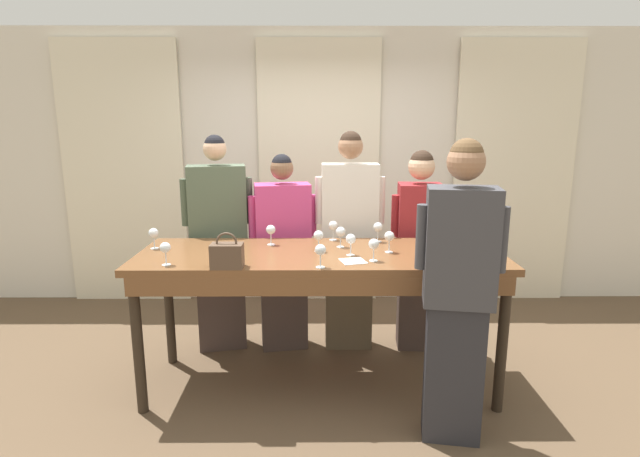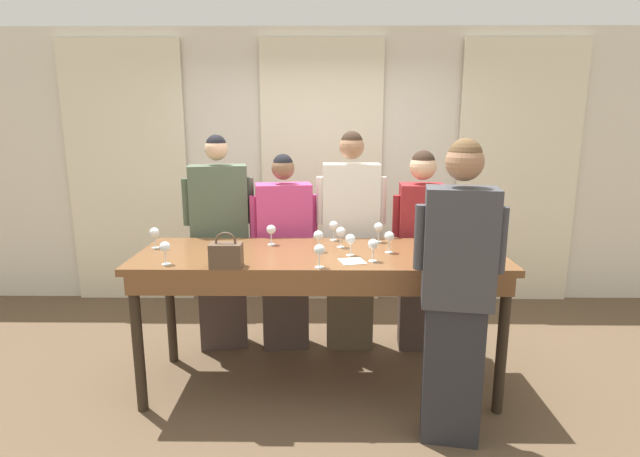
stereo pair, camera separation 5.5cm
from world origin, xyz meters
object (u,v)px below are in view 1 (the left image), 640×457
object	(u,v)px
wine_glass_back_left	(333,226)
guest_olive_jacket	(219,244)
wine_bottle	(455,235)
wine_glass_front_left	(165,248)
wine_glass_front_right	(319,236)
wine_glass_center_left	(374,245)
wine_glass_back_right	(320,251)
guest_pink_top	(283,253)
wine_glass_near_host	(389,237)
guest_cream_sweater	(349,240)
wine_glass_front_mid	(351,240)
guest_striped_shirt	(418,249)
wine_glass_center_mid	(378,228)
handbag	(227,255)
wine_glass_back_mid	(341,232)
host_pouring	(458,291)
wine_glass_by_bottle	(271,230)
tasting_bar	(320,267)
wine_glass_center_right	(154,234)

from	to	relation	value
wine_glass_back_left	guest_olive_jacket	world-z (taller)	guest_olive_jacket
wine_bottle	wine_glass_front_left	world-z (taller)	wine_bottle
wine_glass_front_right	wine_glass_center_left	xyz separation A→B (m)	(0.36, -0.24, -0.00)
guest_olive_jacket	wine_glass_center_left	bearing A→B (deg)	-36.16
wine_glass_back_right	guest_pink_top	xyz separation A→B (m)	(-0.30, 1.00, -0.29)
wine_glass_center_left	wine_glass_near_host	world-z (taller)	same
wine_glass_back_right	guest_cream_sweater	size ratio (longest dim) A/B	0.08
wine_glass_front_mid	guest_striped_shirt	size ratio (longest dim) A/B	0.09
guest_striped_shirt	wine_glass_center_mid	bearing A→B (deg)	-138.17
guest_olive_jacket	handbag	bearing A→B (deg)	-76.00
wine_glass_front_mid	wine_glass_back_mid	size ratio (longest dim) A/B	1.00
wine_glass_front_left	guest_cream_sweater	distance (m)	1.55
guest_olive_jacket	wine_glass_front_right	bearing A→B (deg)	-36.93
wine_glass_center_mid	wine_glass_front_mid	bearing A→B (deg)	-121.07
wine_glass_back_mid	wine_glass_near_host	xyz separation A→B (m)	(0.33, -0.14, 0.00)
wine_glass_front_mid	host_pouring	world-z (taller)	host_pouring
wine_bottle	wine_glass_by_bottle	distance (m)	1.31
wine_glass_back_left	wine_glass_near_host	world-z (taller)	same
tasting_bar	guest_olive_jacket	distance (m)	1.06
wine_glass_front_mid	wine_glass_back_left	world-z (taller)	same
wine_glass_back_left	guest_cream_sweater	bearing A→B (deg)	63.07
wine_bottle	wine_glass_front_right	size ratio (longest dim) A/B	2.32
wine_bottle	wine_glass_center_mid	world-z (taller)	wine_bottle
wine_glass_center_mid	guest_pink_top	world-z (taller)	guest_pink_top
wine_glass_center_left	wine_glass_center_right	xyz separation A→B (m)	(-1.53, 0.33, 0.00)
wine_glass_front_right	wine_glass_near_host	world-z (taller)	same
wine_glass_back_mid	guest_striped_shirt	size ratio (longest dim) A/B	0.09
tasting_bar	guest_olive_jacket	world-z (taller)	guest_olive_jacket
guest_olive_jacket	guest_striped_shirt	distance (m)	1.64
wine_glass_by_bottle	guest_olive_jacket	size ratio (longest dim) A/B	0.08
guest_pink_top	wine_glass_back_mid	bearing A→B (deg)	-47.91
guest_cream_sweater	guest_striped_shirt	xyz separation A→B (m)	(0.57, -0.00, -0.08)
wine_glass_center_mid	wine_glass_back_right	size ratio (longest dim) A/B	1.00
wine_glass_front_left	guest_olive_jacket	distance (m)	0.98
wine_glass_back_right	host_pouring	bearing A→B (deg)	-17.59
wine_glass_back_right	wine_bottle	bearing A→B (deg)	20.57
guest_cream_sweater	host_pouring	size ratio (longest dim) A/B	1.00
tasting_bar	guest_pink_top	size ratio (longest dim) A/B	1.54
wine_bottle	guest_striped_shirt	distance (m)	0.71
wine_glass_front_left	wine_glass_center_mid	distance (m)	1.53
tasting_bar	wine_glass_back_right	bearing A→B (deg)	-90.04
wine_glass_front_left	wine_glass_front_mid	bearing A→B (deg)	10.71
wine_glass_front_right	guest_striped_shirt	size ratio (longest dim) A/B	0.09
wine_glass_center_right	wine_bottle	bearing A→B (deg)	-3.31
wine_glass_near_host	wine_glass_front_right	bearing A→B (deg)	176.86
wine_glass_front_mid	wine_glass_center_left	distance (m)	0.20
guest_pink_top	handbag	bearing A→B (deg)	-105.62
guest_striped_shirt	wine_glass_front_left	bearing A→B (deg)	-152.22
wine_glass_center_right	wine_glass_center_mid	bearing A→B (deg)	6.76
wine_glass_center_left	guest_striped_shirt	xyz separation A→B (m)	(0.47, 0.86, -0.25)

